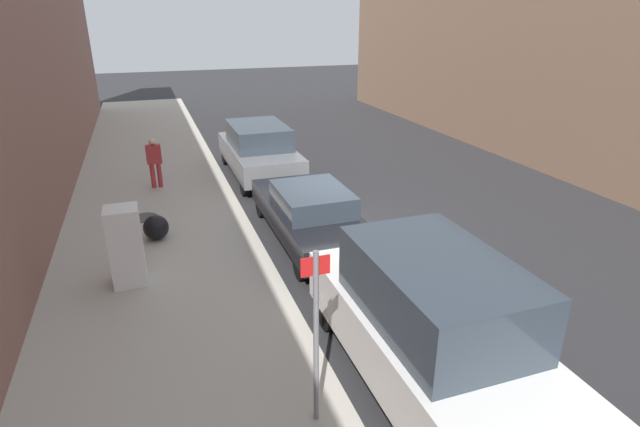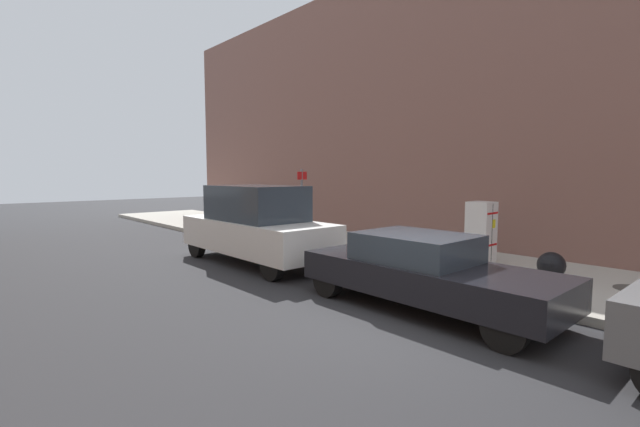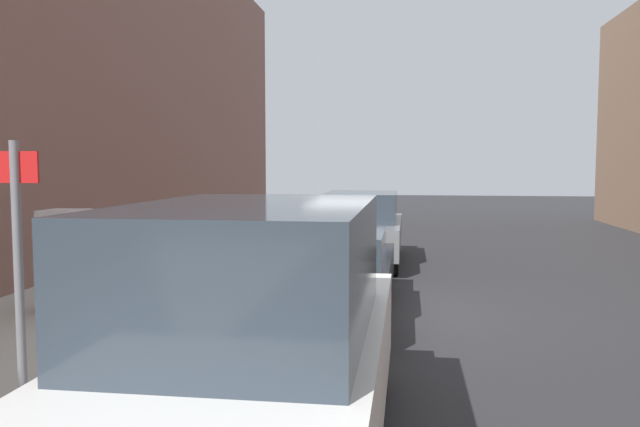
{
  "view_description": "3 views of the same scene",
  "coord_description": "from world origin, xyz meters",
  "px_view_note": "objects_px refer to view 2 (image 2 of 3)",
  "views": [
    {
      "loc": [
        -4.26,
        -10.7,
        5.16
      ],
      "look_at": [
        -0.94,
        -1.2,
        1.1
      ],
      "focal_mm": 28.0,
      "sensor_mm": 36.0,
      "label": 1
    },
    {
      "loc": [
        5.69,
        4.26,
        2.47
      ],
      "look_at": [
        -0.89,
        -3.07,
        1.56
      ],
      "focal_mm": 24.0,
      "sensor_mm": 36.0,
      "label": 2
    },
    {
      "loc": [
        0.31,
        -10.17,
        2.45
      ],
      "look_at": [
        -1.19,
        0.48,
        1.6
      ],
      "focal_mm": 35.0,
      "sensor_mm": 36.0,
      "label": 3
    }
  ],
  "objects_px": {
    "pedestrian_standing_near": "(267,206)",
    "parked_sedan_dark": "(424,271)",
    "trash_bag": "(551,265)",
    "discarded_refrigerator": "(481,232)",
    "parked_van_white": "(256,225)",
    "street_sign_post": "(302,204)"
  },
  "relations": [
    {
      "from": "street_sign_post",
      "to": "trash_bag",
      "type": "relative_size",
      "value": 4.18
    },
    {
      "from": "discarded_refrigerator",
      "to": "parked_sedan_dark",
      "type": "distance_m",
      "value": 4.24
    },
    {
      "from": "pedestrian_standing_near",
      "to": "parked_van_white",
      "type": "relative_size",
      "value": 0.33
    },
    {
      "from": "street_sign_post",
      "to": "discarded_refrigerator",
      "type": "bearing_deg",
      "value": 116.75
    },
    {
      "from": "pedestrian_standing_near",
      "to": "parked_van_white",
      "type": "xyz_separation_m",
      "value": [
        3.59,
        4.62,
        -0.07
      ]
    },
    {
      "from": "discarded_refrigerator",
      "to": "parked_van_white",
      "type": "xyz_separation_m",
      "value": [
        4.1,
        -4.44,
        0.12
      ]
    },
    {
      "from": "trash_bag",
      "to": "discarded_refrigerator",
      "type": "bearing_deg",
      "value": -106.29
    },
    {
      "from": "trash_bag",
      "to": "street_sign_post",
      "type": "bearing_deg",
      "value": -75.12
    },
    {
      "from": "discarded_refrigerator",
      "to": "trash_bag",
      "type": "relative_size",
      "value": 2.69
    },
    {
      "from": "trash_bag",
      "to": "parked_van_white",
      "type": "xyz_separation_m",
      "value": [
        3.53,
        -6.41,
        0.62
      ]
    },
    {
      "from": "discarded_refrigerator",
      "to": "pedestrian_standing_near",
      "type": "xyz_separation_m",
      "value": [
        0.51,
        -9.06,
        0.19
      ]
    },
    {
      "from": "discarded_refrigerator",
      "to": "pedestrian_standing_near",
      "type": "bearing_deg",
      "value": -86.76
    },
    {
      "from": "parked_van_white",
      "to": "parked_sedan_dark",
      "type": "height_order",
      "value": "parked_van_white"
    },
    {
      "from": "street_sign_post",
      "to": "parked_van_white",
      "type": "bearing_deg",
      "value": 5.55
    },
    {
      "from": "street_sign_post",
      "to": "parked_sedan_dark",
      "type": "distance_m",
      "value": 5.99
    },
    {
      "from": "discarded_refrigerator",
      "to": "trash_bag",
      "type": "bearing_deg",
      "value": 73.71
    },
    {
      "from": "trash_bag",
      "to": "parked_van_white",
      "type": "relative_size",
      "value": 0.12
    },
    {
      "from": "pedestrian_standing_near",
      "to": "parked_van_white",
      "type": "distance_m",
      "value": 5.85
    },
    {
      "from": "pedestrian_standing_near",
      "to": "parked_sedan_dark",
      "type": "relative_size",
      "value": 0.36
    },
    {
      "from": "discarded_refrigerator",
      "to": "street_sign_post",
      "type": "bearing_deg",
      "value": -63.25
    },
    {
      "from": "pedestrian_standing_near",
      "to": "parked_sedan_dark",
      "type": "bearing_deg",
      "value": -117.88
    },
    {
      "from": "discarded_refrigerator",
      "to": "street_sign_post",
      "type": "height_order",
      "value": "street_sign_post"
    }
  ]
}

